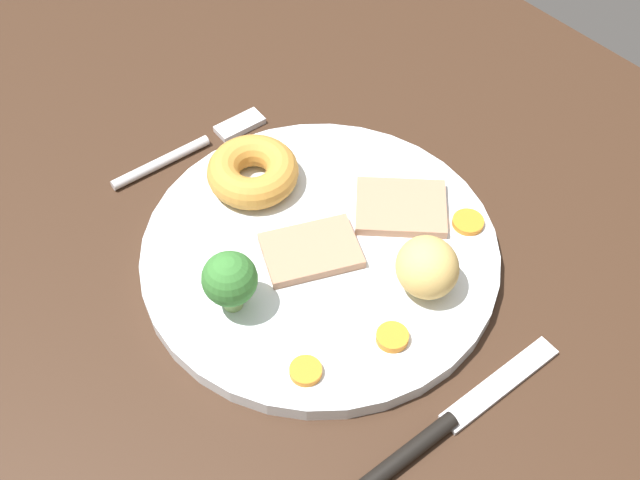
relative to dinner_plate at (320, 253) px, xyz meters
The scene contains 12 objects.
dining_table 3.69cm from the dinner_plate, 109.82° to the right, with size 120.00×84.00×3.60cm, color #382316.
dinner_plate is the anchor object (origin of this frame).
meat_slice_main 1.43cm from the dinner_plate, 92.04° to the right, with size 7.41×5.14×0.80cm, color tan.
meat_slice_under 7.79cm from the dinner_plate, 79.34° to the left, with size 7.35×5.74×0.80cm, color tan.
yorkshire_pudding 9.21cm from the dinner_plate, behind, with size 7.70×7.70×2.71cm, color #C68938.
roast_potato_left 9.22cm from the dinner_plate, 24.73° to the left, with size 4.74×5.07×4.42cm, color #D8B260.
carrot_coin_front 10.03cm from the dinner_plate, ahead, with size 2.39×2.39×0.67cm, color orange.
carrot_coin_back 12.27cm from the dinner_plate, 60.30° to the left, with size 2.56×2.56×0.50cm, color orange.
carrot_coin_side 11.32cm from the dinner_plate, 46.41° to the right, with size 2.33×2.33×0.55cm, color orange.
broccoli_floret 9.30cm from the dinner_plate, 91.64° to the right, with size 4.12×4.12×5.34cm.
fork 16.73cm from the dinner_plate, behind, with size 2.71×15.32×0.90cm.
knife 17.16cm from the dinner_plate, 11.88° to the right, with size 2.54×18.55×1.20cm.
Camera 1 is at (30.90, -23.76, 55.97)cm, focal length 45.86 mm.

